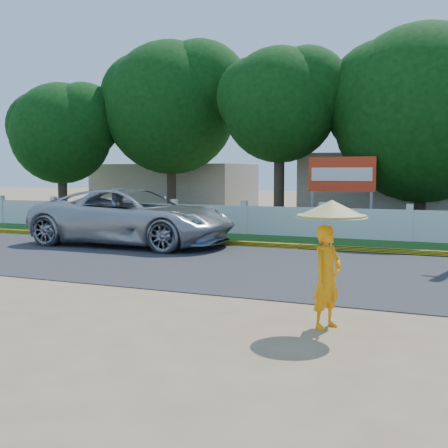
% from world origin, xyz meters
% --- Properties ---
extents(ground, '(120.00, 120.00, 0.00)m').
position_xyz_m(ground, '(0.00, 0.00, 0.00)').
color(ground, '#9E8460').
rests_on(ground, ground).
extents(road, '(60.00, 7.00, 0.02)m').
position_xyz_m(road, '(0.00, 4.50, 0.01)').
color(road, '#38383A').
rests_on(road, ground).
extents(grass_verge, '(60.00, 3.50, 0.03)m').
position_xyz_m(grass_verge, '(0.00, 9.75, 0.01)').
color(grass_verge, '#2D601E').
rests_on(grass_verge, ground).
extents(curb, '(40.00, 0.18, 0.16)m').
position_xyz_m(curb, '(0.00, 8.05, 0.08)').
color(curb, yellow).
rests_on(curb, ground).
extents(fence, '(40.00, 0.10, 1.10)m').
position_xyz_m(fence, '(0.00, 11.20, 0.55)').
color(fence, silver).
rests_on(fence, ground).
extents(building_near, '(10.00, 6.00, 3.20)m').
position_xyz_m(building_near, '(3.00, 18.00, 1.60)').
color(building_near, '#B7AD99').
rests_on(building_near, ground).
extents(building_far, '(8.00, 5.00, 2.80)m').
position_xyz_m(building_far, '(-10.00, 19.00, 1.40)').
color(building_far, '#B7AD99').
rests_on(building_far, ground).
extents(vehicle, '(6.70, 3.11, 1.86)m').
position_xyz_m(vehicle, '(-5.26, 6.90, 0.93)').
color(vehicle, '#ABADB3').
rests_on(vehicle, ground).
extents(monk_with_parasol, '(1.08, 1.08, 1.96)m').
position_xyz_m(monk_with_parasol, '(2.71, -0.37, 1.28)').
color(monk_with_parasol, orange).
rests_on(monk_with_parasol, ground).
extents(billboard, '(2.50, 0.13, 2.95)m').
position_xyz_m(billboard, '(0.46, 12.30, 2.14)').
color(billboard, gray).
rests_on(billboard, ground).
extents(tree_row, '(33.63, 7.63, 8.58)m').
position_xyz_m(tree_row, '(1.49, 14.66, 4.98)').
color(tree_row, '#473828').
rests_on(tree_row, ground).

